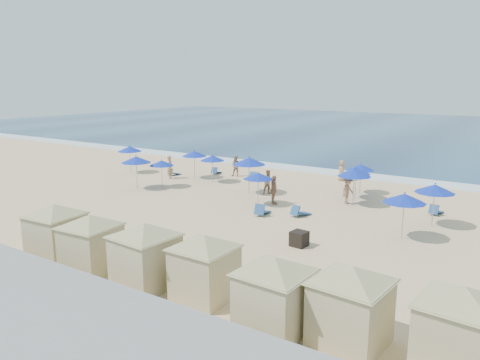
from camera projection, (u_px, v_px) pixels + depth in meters
name	position (u px, v px, depth m)	size (l,w,h in m)	color
ground	(239.00, 216.00, 27.21)	(160.00, 160.00, 0.00)	beige
ocean	(437.00, 132.00, 72.02)	(160.00, 80.00, 0.06)	navy
surf_line	(340.00, 173.00, 39.83)	(160.00, 2.50, 0.08)	white
seawall	(21.00, 291.00, 16.08)	(160.00, 6.10, 1.22)	gray
trash_bin	(299.00, 239.00, 22.27)	(0.72, 0.72, 0.72)	black
cabana_0	(55.00, 224.00, 20.54)	(4.33, 4.33, 2.72)	#C5B486
cabana_1	(91.00, 236.00, 19.10)	(4.24, 4.24, 2.66)	#C5B486
cabana_2	(145.00, 247.00, 17.64)	(4.42, 4.42, 2.78)	#C5B486
cabana_3	(204.00, 259.00, 16.67)	(4.22, 4.22, 2.65)	#C5B486
cabana_4	(275.00, 285.00, 14.41)	(4.31, 4.31, 2.71)	#C5B486
cabana_5	(351.00, 295.00, 13.69)	(4.34, 4.34, 2.73)	#C5B486
cabana_6	(461.00, 319.00, 12.28)	(4.40, 4.40, 2.77)	#C5B486
umbrella_0	(130.00, 149.00, 39.85)	(2.09, 2.09, 2.38)	#A5A8AD
umbrella_1	(136.00, 160.00, 33.89)	(2.18, 2.18, 2.48)	#A5A8AD
umbrella_2	(194.00, 154.00, 37.69)	(2.02, 2.02, 2.30)	#A5A8AD
umbrella_3	(162.00, 163.00, 34.41)	(1.84, 1.84, 2.09)	#A5A8AD
umbrella_4	(212.00, 158.00, 36.14)	(1.92, 1.92, 2.18)	#A5A8AD
umbrella_5	(249.00, 161.00, 32.39)	(2.32, 2.32, 2.64)	#A5A8AD
umbrella_6	(258.00, 176.00, 29.39)	(1.91, 1.91, 2.17)	#A5A8AD
umbrella_7	(361.00, 167.00, 32.50)	(1.87, 1.87, 2.13)	#A5A8AD
umbrella_8	(354.00, 173.00, 29.24)	(2.13, 2.13, 2.43)	#A5A8AD
umbrella_9	(356.00, 171.00, 31.01)	(1.91, 1.91, 2.18)	#A5A8AD
umbrella_10	(435.00, 189.00, 24.98)	(2.12, 2.12, 2.41)	#A5A8AD
umbrella_11	(404.00, 198.00, 22.94)	(2.11, 2.11, 2.41)	#A5A8AD
beach_chair_0	(173.00, 173.00, 39.11)	(0.72, 1.20, 0.62)	navy
beach_chair_1	(216.00, 171.00, 39.65)	(0.71, 1.23, 0.64)	navy
beach_chair_2	(255.00, 177.00, 37.37)	(0.61, 1.28, 0.69)	navy
beach_chair_3	(262.00, 211.00, 27.46)	(0.79, 1.41, 0.74)	navy
beach_chair_4	(299.00, 212.00, 27.23)	(0.95, 1.41, 0.71)	navy
beach_chair_5	(436.00, 211.00, 27.58)	(0.70, 1.28, 0.67)	navy
beachgoer_0	(170.00, 167.00, 37.71)	(0.68, 0.45, 1.87)	#A57C5B
beachgoer_1	(236.00, 166.00, 38.48)	(0.84, 0.65, 1.72)	#A57C5B
beachgoer_2	(274.00, 190.00, 29.73)	(1.10, 0.46, 1.88)	#A57C5B
beachgoer_3	(348.00, 190.00, 29.81)	(1.15, 0.66, 1.78)	#A57C5B
beachgoer_4	(342.00, 171.00, 36.80)	(0.80, 0.52, 1.64)	#A57C5B
beachgoer_5	(269.00, 182.00, 32.49)	(0.82, 0.64, 1.69)	#A57C5B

